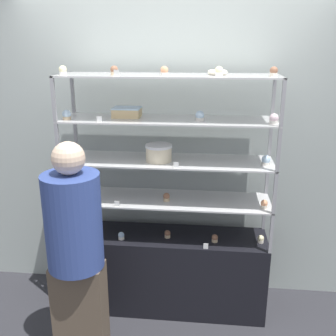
{
  "coord_description": "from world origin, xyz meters",
  "views": [
    {
      "loc": [
        0.3,
        -2.85,
        2.15
      ],
      "look_at": [
        0.0,
        0.0,
        1.23
      ],
      "focal_mm": 42.0,
      "sensor_mm": 36.0,
      "label": 1
    }
  ],
  "objects": [
    {
      "name": "cupcake_15",
      "position": [
        -0.01,
        -0.11,
        1.96
      ],
      "size": [
        0.05,
        0.05,
        0.07
      ],
      "color": "white",
      "rests_on": "display_riser_top"
    },
    {
      "name": "price_tag_1",
      "position": [
        -0.36,
        -0.19,
        1.0
      ],
      "size": [
        0.04,
        0.0,
        0.04
      ],
      "color": "white",
      "rests_on": "display_riser_lower"
    },
    {
      "name": "cupcake_2",
      "position": [
        -0.0,
        -0.04,
        0.69
      ],
      "size": [
        0.05,
        0.05,
        0.06
      ],
      "color": "#CCB28C",
      "rests_on": "display_base"
    },
    {
      "name": "display_base",
      "position": [
        0.0,
        0.0,
        0.33
      ],
      "size": [
        1.59,
        0.42,
        0.66
      ],
      "color": "black",
      "rests_on": "ground_plane"
    },
    {
      "name": "ground_plane",
      "position": [
        0.0,
        0.0,
        0.0
      ],
      "size": [
        20.0,
        20.0,
        0.0
      ],
      "primitive_type": "plane",
      "color": "#2D2D33"
    },
    {
      "name": "customer_figure",
      "position": [
        -0.55,
        -0.63,
        0.85
      ],
      "size": [
        0.37,
        0.37,
        1.58
      ],
      "color": "brown",
      "rests_on": "ground_plane"
    },
    {
      "name": "cupcake_1",
      "position": [
        -0.36,
        -0.11,
        0.69
      ],
      "size": [
        0.05,
        0.05,
        0.06
      ],
      "color": "white",
      "rests_on": "display_base"
    },
    {
      "name": "cupcake_3",
      "position": [
        0.38,
        -0.07,
        0.69
      ],
      "size": [
        0.05,
        0.05,
        0.06
      ],
      "color": "#CCB28C",
      "rests_on": "display_base"
    },
    {
      "name": "back_wall",
      "position": [
        0.0,
        0.36,
        1.3
      ],
      "size": [
        8.0,
        0.05,
        2.6
      ],
      "color": "#A8B2AD",
      "rests_on": "ground_plane"
    },
    {
      "name": "price_tag_3",
      "position": [
        -0.47,
        -0.19,
        1.64
      ],
      "size": [
        0.04,
        0.0,
        0.04
      ],
      "color": "white",
      "rests_on": "display_riser_upper"
    },
    {
      "name": "donut_glazed",
      "position": [
        0.35,
        0.03,
        1.95
      ],
      "size": [
        0.14,
        0.14,
        0.03
      ],
      "color": "#EFE5CC",
      "rests_on": "display_riser_top"
    },
    {
      "name": "cupcake_7",
      "position": [
        0.73,
        -0.11,
        1.01
      ],
      "size": [
        0.05,
        0.05,
        0.07
      ],
      "color": "beige",
      "rests_on": "display_riser_lower"
    },
    {
      "name": "cupcake_11",
      "position": [
        0.23,
        -0.05,
        1.65
      ],
      "size": [
        0.06,
        0.06,
        0.07
      ],
      "color": "white",
      "rests_on": "display_riser_upper"
    },
    {
      "name": "cupcake_13",
      "position": [
        -0.73,
        -0.1,
        1.96
      ],
      "size": [
        0.05,
        0.05,
        0.07
      ],
      "color": "white",
      "rests_on": "display_riser_top"
    },
    {
      "name": "cupcake_8",
      "position": [
        -0.72,
        -0.06,
        1.33
      ],
      "size": [
        0.06,
        0.06,
        0.07
      ],
      "color": "#CCB28C",
      "rests_on": "display_riser_middle"
    },
    {
      "name": "cupcake_10",
      "position": [
        -0.73,
        -0.11,
        1.65
      ],
      "size": [
        0.06,
        0.06,
        0.07
      ],
      "color": "#CCB28C",
      "rests_on": "display_riser_upper"
    },
    {
      "name": "display_riser_middle",
      "position": [
        0.0,
        0.0,
        1.28
      ],
      "size": [
        1.59,
        0.42,
        0.32
      ],
      "color": "#99999E",
      "rests_on": "display_riser_lower"
    },
    {
      "name": "sheet_cake_frosted",
      "position": [
        -0.32,
        0.04,
        1.65
      ],
      "size": [
        0.21,
        0.17,
        0.07
      ],
      "color": "#DBBC84",
      "rests_on": "display_riser_upper"
    },
    {
      "name": "cupcake_5",
      "position": [
        -0.73,
        -0.07,
        1.01
      ],
      "size": [
        0.05,
        0.05,
        0.07
      ],
      "color": "beige",
      "rests_on": "display_riser_lower"
    },
    {
      "name": "cupcake_9",
      "position": [
        0.72,
        -0.05,
        1.33
      ],
      "size": [
        0.06,
        0.06,
        0.07
      ],
      "color": "white",
      "rests_on": "display_riser_middle"
    },
    {
      "name": "cupcake_6",
      "position": [
        -0.01,
        -0.05,
        1.01
      ],
      "size": [
        0.05,
        0.05,
        0.07
      ],
      "color": "#CCB28C",
      "rests_on": "display_riser_lower"
    },
    {
      "name": "cupcake_14",
      "position": [
        -0.37,
        -0.07,
        1.96
      ],
      "size": [
        0.05,
        0.05,
        0.07
      ],
      "color": "#CCB28C",
      "rests_on": "display_riser_top"
    },
    {
      "name": "cupcake_0",
      "position": [
        -0.74,
        -0.1,
        0.69
      ],
      "size": [
        0.05,
        0.05,
        0.06
      ],
      "color": "#CCB28C",
      "rests_on": "display_base"
    },
    {
      "name": "display_riser_lower",
      "position": [
        0.0,
        0.0,
        0.96
      ],
      "size": [
        1.59,
        0.42,
        0.32
      ],
      "color": "#99999E",
      "rests_on": "display_base"
    },
    {
      "name": "layer_cake_centerpiece",
      "position": [
        -0.07,
        -0.03,
        1.36
      ],
      "size": [
        0.2,
        0.2,
        0.13
      ],
      "color": "beige",
      "rests_on": "display_riser_middle"
    },
    {
      "name": "price_tag_2",
      "position": [
        0.08,
        -0.19,
        1.32
      ],
      "size": [
        0.04,
        0.0,
        0.04
      ],
      "color": "white",
      "rests_on": "display_riser_middle"
    },
    {
      "name": "price_tag_4",
      "position": [
        -0.33,
        -0.19,
        1.95
      ],
      "size": [
        0.04,
        0.0,
        0.04
      ],
      "color": "white",
      "rests_on": "display_riser_top"
    },
    {
      "name": "cupcake_4",
      "position": [
        0.73,
        -0.05,
        0.69
      ],
      "size": [
        0.05,
        0.05,
        0.06
      ],
      "color": "beige",
      "rests_on": "display_base"
    },
    {
      "name": "display_riser_top",
      "position": [
        0.0,
        0.0,
        1.91
      ],
      "size": [
        1.59,
        0.42,
        0.32
      ],
      "color": "#99999E",
      "rests_on": "display_riser_upper"
    },
    {
      "name": "display_riser_upper",
      "position": [
        0.0,
        0.0,
        1.6
      ],
      "size": [
        1.59,
        0.42,
        0.32
      ],
      "color": "#99999E",
      "rests_on": "display_riser_middle"
    },
    {
      "name": "price_tag_0",
      "position": [
        0.31,
        -0.19,
        0.68
      ],
      "size": [
        0.04,
        0.0,
        0.04
      ],
      "color": "white",
      "rests_on": "display_base"
    },
    {
      "name": "cupcake_16",
      "position": [
        0.36,
        -0.07,
        1.96
      ],
      "size": [
        0.05,
        0.05,
        0.07
      ],
      "color": "white",
      "rests_on": "display_riser_top"
    },
    {
      "name": "cupcake_17",
      "position": [
        0.73,
        -0.07,
        1.96
      ],
      "size": [
        0.05,
        0.05,
        0.07
      ],
      "color": "beige",
      "rests_on": "display_riser_top"
    },
    {
      "name": "cupcake_12",
      "position": [
        0.75,
        -0.11,
        1.65
      ],
      "size": [
        0.06,
        0.06,
        0.07
      ],
      "color": "white",
      "rests_on": "display_riser_upper"
    }
  ]
}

